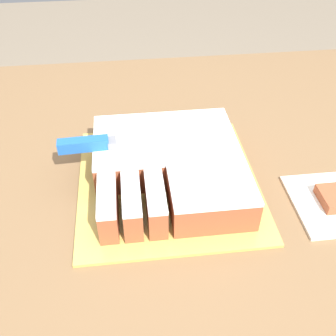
# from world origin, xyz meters

# --- Properties ---
(countertop) EXTENTS (1.40, 1.10, 0.89)m
(countertop) POSITION_xyz_m (0.00, 0.00, 0.45)
(countertop) COLOR brown
(countertop) RESTS_ON ground_plane
(cake_board) EXTENTS (0.34, 0.35, 0.01)m
(cake_board) POSITION_xyz_m (-0.07, -0.00, 0.90)
(cake_board) COLOR gold
(cake_board) RESTS_ON countertop
(cake) EXTENTS (0.27, 0.29, 0.07)m
(cake) POSITION_xyz_m (-0.07, 0.01, 0.93)
(cake) COLOR #994C2D
(cake) RESTS_ON cake_board
(knife) EXTENTS (0.32, 0.04, 0.02)m
(knife) POSITION_xyz_m (-0.18, 0.04, 0.97)
(knife) COLOR silver
(knife) RESTS_ON cake
(paper_napkin) EXTENTS (0.16, 0.16, 0.01)m
(paper_napkin) POSITION_xyz_m (0.23, -0.09, 0.90)
(paper_napkin) COLOR white
(paper_napkin) RESTS_ON countertop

